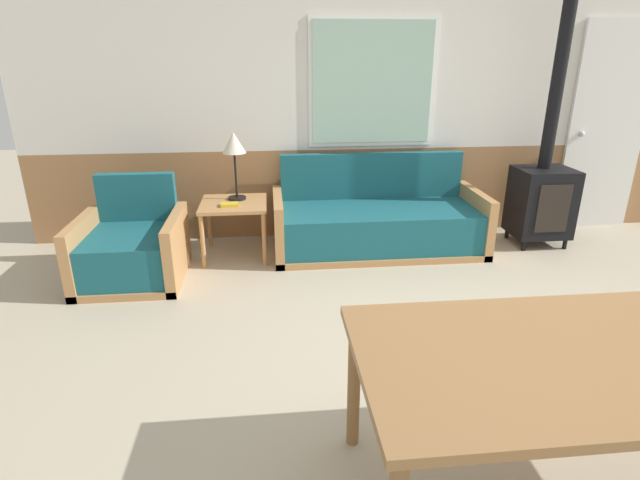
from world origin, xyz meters
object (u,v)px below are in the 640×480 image
couch (377,223)px  side_table (234,210)px  wood_stove (543,187)px  armchair (132,251)px  table_lamp (234,147)px  dining_table (589,366)px

couch → side_table: (-1.34, -0.03, 0.18)m
wood_stove → side_table: bearing=-179.8°
couch → armchair: (-2.17, -0.45, -0.01)m
side_table → wood_stove: 2.95m
table_lamp → wood_stove: (2.92, -0.09, -0.43)m
armchair → dining_table: 3.44m
armchair → side_table: armchair is taller
armchair → dining_table: armchair is taller
armchair → dining_table: (2.36, -2.47, 0.41)m
couch → wood_stove: size_ratio=0.84×
table_lamp → dining_table: bearing=-63.2°
armchair → wood_stove: (3.77, 0.44, 0.33)m
armchair → table_lamp: bearing=24.5°
dining_table → wood_stove: size_ratio=0.77×
table_lamp → dining_table: size_ratio=0.34×
armchair → side_table: 0.95m
table_lamp → wood_stove: 2.95m
couch → wood_stove: bearing=-0.5°
table_lamp → wood_stove: bearing=-1.8°
couch → armchair: size_ratio=2.30×
armchair → side_table: size_ratio=1.44×
armchair → table_lamp: 1.25m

